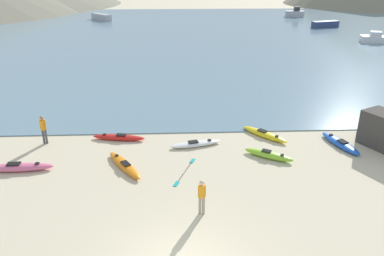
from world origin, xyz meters
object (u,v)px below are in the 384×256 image
object	(u,v)px
kayak_on_sand_0	(196,144)
moored_boat_3	(325,24)
kayak_on_sand_1	(269,155)
kayak_on_sand_3	(124,165)
moored_boat_1	(378,39)
loose_paddle	(185,172)
kayak_on_sand_2	(18,167)
kayak_on_sand_4	(340,143)
moored_boat_4	(101,17)
moored_boat_2	(295,13)
person_near_foreground	(202,195)
kayak_on_sand_5	(119,137)
kayak_on_sand_6	(264,134)
person_near_waterline	(43,128)

from	to	relation	value
kayak_on_sand_0	moored_boat_3	xyz separation A→B (m)	(23.36, 42.54, 0.43)
kayak_on_sand_0	kayak_on_sand_1	distance (m)	4.05
kayak_on_sand_3	moored_boat_1	world-z (taller)	moored_boat_1
kayak_on_sand_0	loose_paddle	world-z (taller)	kayak_on_sand_0
kayak_on_sand_2	kayak_on_sand_3	size ratio (longest dim) A/B	1.13
loose_paddle	kayak_on_sand_3	bearing A→B (deg)	169.21
kayak_on_sand_4	moored_boat_4	distance (m)	58.16
moored_boat_1	loose_paddle	xyz separation A→B (m)	(-26.05, -32.19, -0.53)
kayak_on_sand_2	moored_boat_2	world-z (taller)	moored_boat_2
person_near_foreground	moored_boat_4	size ratio (longest dim) A/B	0.34
moored_boat_1	moored_boat_4	world-z (taller)	moored_boat_1
kayak_on_sand_1	moored_boat_1	world-z (taller)	moored_boat_1
kayak_on_sand_5	moored_boat_3	distance (m)	49.96
kayak_on_sand_3	moored_boat_1	bearing A→B (deg)	47.43
loose_paddle	kayak_on_sand_2	bearing A→B (deg)	176.37
kayak_on_sand_1	loose_paddle	size ratio (longest dim) A/B	0.95
kayak_on_sand_0	person_near_foreground	size ratio (longest dim) A/B	1.90
kayak_on_sand_3	moored_boat_4	bearing A→B (deg)	101.10
kayak_on_sand_1	kayak_on_sand_6	world-z (taller)	kayak_on_sand_1
kayak_on_sand_5	kayak_on_sand_2	bearing A→B (deg)	-143.17
kayak_on_sand_4	person_near_waterline	distance (m)	16.59
person_near_foreground	loose_paddle	distance (m)	3.55
kayak_on_sand_2	moored_boat_2	bearing A→B (deg)	61.87
kayak_on_sand_6	person_near_waterline	distance (m)	12.61
kayak_on_sand_5	kayak_on_sand_1	bearing A→B (deg)	-17.56
moored_boat_3	moored_boat_4	world-z (taller)	moored_boat_4
kayak_on_sand_0	kayak_on_sand_3	distance (m)	4.34
kayak_on_sand_0	loose_paddle	size ratio (longest dim) A/B	1.12
person_near_waterline	moored_boat_4	world-z (taller)	person_near_waterline
kayak_on_sand_3	kayak_on_sand_0	bearing A→B (deg)	31.95
moored_boat_1	kayak_on_sand_6	bearing A→B (deg)	-126.95
kayak_on_sand_1	kayak_on_sand_5	bearing A→B (deg)	162.44
kayak_on_sand_4	kayak_on_sand_5	world-z (taller)	kayak_on_sand_4
kayak_on_sand_4	loose_paddle	distance (m)	9.11
moored_boat_1	moored_boat_3	distance (m)	13.37
kayak_on_sand_2	kayak_on_sand_5	bearing A→B (deg)	36.83
kayak_on_sand_1	kayak_on_sand_4	bearing A→B (deg)	15.77
person_near_foreground	loose_paddle	bearing A→B (deg)	99.86
kayak_on_sand_0	kayak_on_sand_4	world-z (taller)	kayak_on_sand_4
kayak_on_sand_2	moored_boat_2	xyz separation A→B (m)	(31.34, 58.63, 0.54)
kayak_on_sand_6	moored_boat_1	xyz separation A→B (m)	(21.26, 28.26, 0.39)
kayak_on_sand_0	kayak_on_sand_6	bearing A→B (deg)	14.41
moored_boat_3	loose_paddle	size ratio (longest dim) A/B	1.77
kayak_on_sand_4	moored_boat_1	size ratio (longest dim) A/B	0.67
kayak_on_sand_6	moored_boat_4	xyz separation A→B (m)	(-18.68, 52.16, 0.45)
moored_boat_1	person_near_waterline	bearing A→B (deg)	-139.76
kayak_on_sand_3	moored_boat_3	world-z (taller)	moored_boat_3
person_near_foreground	kayak_on_sand_3	bearing A→B (deg)	132.17
kayak_on_sand_4	kayak_on_sand_6	bearing A→B (deg)	160.45
kayak_on_sand_4	person_near_foreground	xyz separation A→B (m)	(-8.17, -5.90, 0.74)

